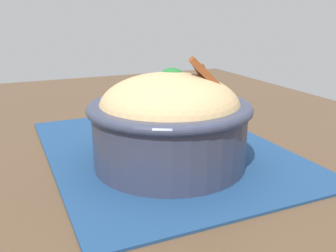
{
  "coord_description": "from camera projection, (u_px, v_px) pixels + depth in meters",
  "views": [
    {
      "loc": [
        -0.42,
        0.18,
        0.94
      ],
      "look_at": [
        -0.02,
        0.0,
        0.8
      ],
      "focal_mm": 40.38,
      "sensor_mm": 36.0,
      "label": 1
    }
  ],
  "objects": [
    {
      "name": "table",
      "position": [
        165.0,
        200.0,
        0.51
      ],
      "size": [
        1.33,
        0.94,
        0.75
      ],
      "color": "#4C3826",
      "rests_on": "ground_plane"
    },
    {
      "name": "placemat",
      "position": [
        164.0,
        149.0,
        0.53
      ],
      "size": [
        0.4,
        0.31,
        0.0
      ],
      "primitive_type": "cube",
      "rotation": [
        0.0,
        0.0,
        0.01
      ],
      "color": "navy",
      "rests_on": "table"
    },
    {
      "name": "bowl",
      "position": [
        168.0,
        120.0,
        0.46
      ],
      "size": [
        0.24,
        0.24,
        0.13
      ],
      "color": "#2D3347",
      "rests_on": "placemat"
    },
    {
      "name": "fork",
      "position": [
        150.0,
        128.0,
        0.61
      ],
      "size": [
        0.03,
        0.12,
        0.0
      ],
      "color": "#BDBDBD",
      "rests_on": "placemat"
    }
  ]
}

